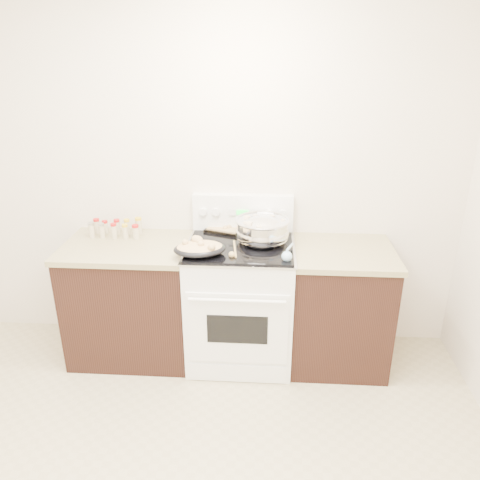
{
  "coord_description": "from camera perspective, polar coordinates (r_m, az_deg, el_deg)",
  "views": [
    {
      "loc": [
        0.55,
        -1.64,
        2.25
      ],
      "look_at": [
        0.35,
        1.37,
        1.0
      ],
      "focal_mm": 35.0,
      "sensor_mm": 36.0,
      "label": 1
    }
  ],
  "objects": [
    {
      "name": "mixing_bowl",
      "position": [
        3.34,
        2.74,
        1.15
      ],
      "size": [
        0.41,
        0.41,
        0.23
      ],
      "color": "silver",
      "rests_on": "kitchen_range"
    },
    {
      "name": "room_shell",
      "position": [
        1.81,
        -14.03,
        4.28
      ],
      "size": [
        4.1,
        3.6,
        2.75
      ],
      "color": "silver",
      "rests_on": "ground"
    },
    {
      "name": "counter_right",
      "position": [
        3.59,
        11.88,
        -7.88
      ],
      "size": [
        0.73,
        0.67,
        0.92
      ],
      "color": "black",
      "rests_on": "ground"
    },
    {
      "name": "baking_sheet",
      "position": [
        3.59,
        -0.9,
        1.5
      ],
      "size": [
        0.44,
        0.37,
        0.06
      ],
      "color": "black",
      "rests_on": "kitchen_range"
    },
    {
      "name": "kitchen_range",
      "position": [
        3.54,
        0.06,
        -7.31
      ],
      "size": [
        0.78,
        0.73,
        1.22
      ],
      "color": "white",
      "rests_on": "ground"
    },
    {
      "name": "blue_ladle",
      "position": [
        3.11,
        5.79,
        -1.84
      ],
      "size": [
        0.09,
        0.26,
        0.09
      ],
      "color": "#96C0E0",
      "rests_on": "kitchen_range"
    },
    {
      "name": "wooden_spoon",
      "position": [
        3.18,
        -0.86,
        -1.51
      ],
      "size": [
        0.06,
        0.28,
        0.04
      ],
      "color": "tan",
      "rests_on": "kitchen_range"
    },
    {
      "name": "roasting_pan",
      "position": [
        3.17,
        -4.96,
        -0.95
      ],
      "size": [
        0.4,
        0.31,
        0.12
      ],
      "color": "black",
      "rests_on": "kitchen_range"
    },
    {
      "name": "spice_jars",
      "position": [
        3.65,
        -14.8,
        1.37
      ],
      "size": [
        0.38,
        0.15,
        0.13
      ],
      "color": "#BFB28C",
      "rests_on": "counter_left"
    },
    {
      "name": "counter_left",
      "position": [
        3.7,
        -12.98,
        -7.05
      ],
      "size": [
        0.93,
        0.67,
        0.92
      ],
      "color": "black",
      "rests_on": "ground"
    }
  ]
}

